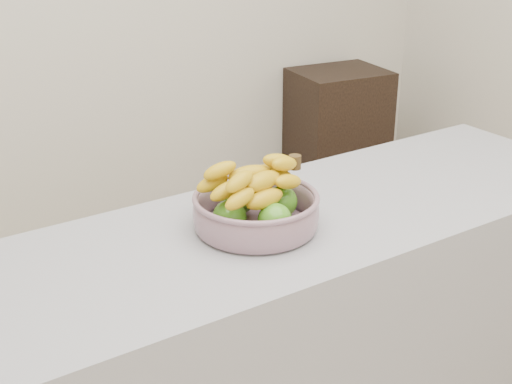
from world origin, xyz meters
TOP-DOWN VIEW (x-y plane):
  - counter at (0.00, 0.38)m, footprint 2.00×0.60m
  - cabinet at (1.34, 1.78)m, footprint 0.51×0.43m
  - fruit_bowl at (-0.10, 0.38)m, footprint 0.32×0.32m

SIDE VIEW (x-z plane):
  - cabinet at x=1.34m, z-range 0.00..0.83m
  - counter at x=0.00m, z-range 0.00..0.90m
  - fruit_bowl at x=-0.10m, z-range 0.87..1.04m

